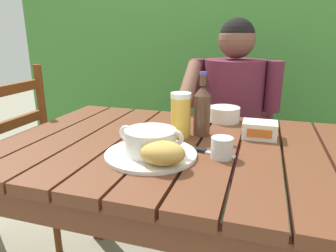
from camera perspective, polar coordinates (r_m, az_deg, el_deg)
dining_table at (r=1.10m, az=1.83°, el=-8.35°), size 1.22×0.84×0.77m
hedge_backdrop at (r=2.58m, az=14.71°, el=15.28°), size 3.43×0.84×2.53m
chair_near_diner at (r=1.93m, az=11.98°, el=-3.32°), size 0.45×0.46×0.94m
person_eating at (r=1.67m, az=11.67°, el=2.01°), size 0.48×0.47×1.21m
serving_plate at (r=0.94m, az=-3.22°, el=-5.27°), size 0.28×0.28×0.01m
soup_bowl at (r=0.93m, az=-3.26°, el=-2.73°), size 0.21×0.16×0.08m
bread_roll at (r=0.85m, az=-1.04°, el=-5.03°), size 0.14×0.11×0.07m
beer_glass at (r=1.11m, az=2.39°, el=2.13°), size 0.07×0.07×0.16m
beer_bottle at (r=1.12m, az=6.38°, el=3.08°), size 0.06×0.06×0.23m
water_glass_small at (r=0.93m, az=10.02°, el=-4.01°), size 0.07×0.07×0.06m
butter_tub at (r=1.15m, az=16.74°, el=-0.69°), size 0.12×0.09×0.06m
table_knife at (r=0.98m, az=6.89°, el=-4.70°), size 0.16×0.05×0.01m
diner_bowl at (r=1.33m, az=10.48°, el=2.18°), size 0.13×0.13×0.06m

